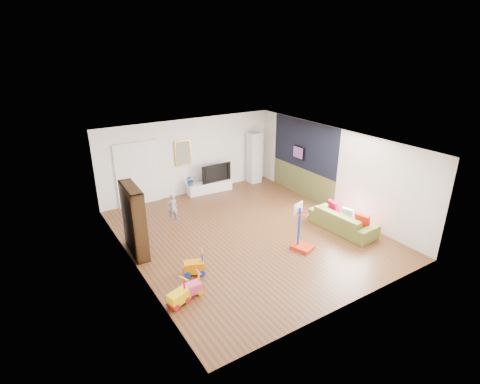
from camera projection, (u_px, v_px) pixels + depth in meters
floor at (247, 233)px, 10.78m from camera, size 6.50×7.50×0.00m
ceiling at (248, 142)px, 9.77m from camera, size 6.50×7.50×0.00m
wall_back at (189, 157)px, 13.22m from camera, size 6.50×0.00×2.70m
wall_front at (353, 249)px, 7.34m from camera, size 6.50×0.00×2.70m
wall_left at (131, 217)px, 8.67m from camera, size 0.00×7.50×2.70m
wall_right at (333, 170)px, 11.89m from camera, size 0.00×7.50×2.70m
navy_accent at (304, 145)px, 12.79m from camera, size 0.01×3.20×1.70m
olive_wainscot at (302, 182)px, 13.30m from camera, size 0.01×3.20×1.00m
doorway at (138, 175)px, 12.36m from camera, size 1.45×0.06×2.10m
painting_back at (183, 153)px, 12.99m from camera, size 0.62×0.06×0.92m
artwork_right at (298, 152)px, 13.03m from camera, size 0.04×0.56×0.46m
media_console at (209, 187)px, 13.70m from camera, size 1.68×0.52×0.39m
tall_cabinet at (254, 158)px, 14.41m from camera, size 0.46×0.46×1.96m
bookshelf at (134, 220)px, 9.48m from camera, size 0.39×1.27×1.84m
sofa at (342, 220)px, 10.89m from camera, size 0.93×2.08×0.59m
basketball_hoop at (304, 227)px, 9.73m from camera, size 0.59×0.65×1.29m
ride_on_yellow at (178, 293)px, 7.75m from camera, size 0.49×0.39×0.57m
ride_on_orange at (194, 263)px, 8.78m from camera, size 0.54×0.44×0.62m
ride_on_pink at (192, 284)px, 8.07m from camera, size 0.40×0.25×0.53m
child at (173, 207)px, 11.43m from camera, size 0.32×0.21×0.86m
tv at (215, 172)px, 13.62m from camera, size 1.17×0.18×0.67m
vase_plant at (191, 180)px, 13.21m from camera, size 0.39×0.35×0.41m
pillow_left at (362, 221)px, 10.49m from camera, size 0.19×0.43×0.41m
pillow_center at (348, 213)px, 10.93m from camera, size 0.16×0.36×0.35m
pillow_right at (333, 207)px, 11.34m from camera, size 0.18×0.42×0.40m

